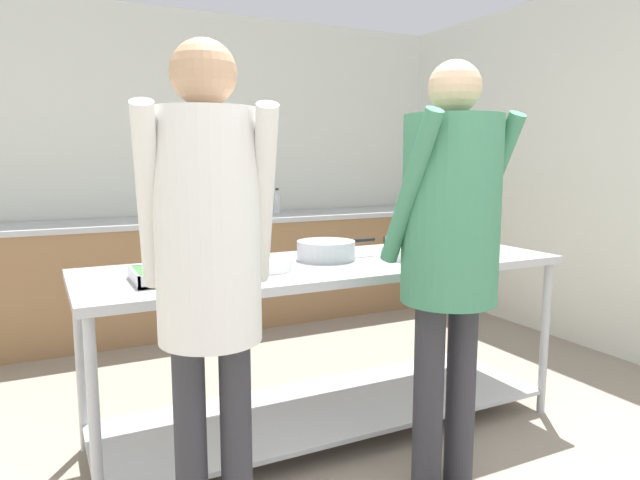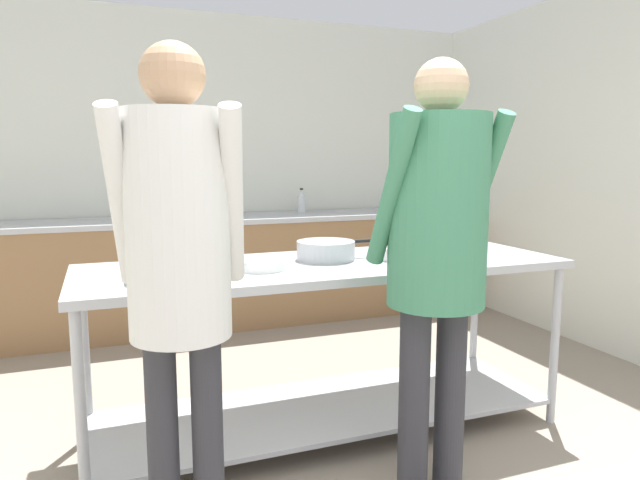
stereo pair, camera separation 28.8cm
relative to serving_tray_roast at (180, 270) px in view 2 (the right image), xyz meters
name	(u,v)px [view 2 (the right image)]	position (x,y,z in m)	size (l,w,h in m)	color
wall_rear	(210,168)	(0.60, 2.58, 0.41)	(5.06, 0.06, 2.65)	silver
wall_right	(617,170)	(3.11, 0.50, 0.41)	(0.06, 4.27, 2.65)	silver
back_counter	(221,271)	(0.60, 2.21, -0.45)	(4.90, 0.65, 0.92)	olive
serving_counter	(327,318)	(0.73, 0.08, -0.31)	(2.41, 0.80, 0.89)	#ADAFB5
serving_tray_roast	(180,270)	(0.00, 0.00, 0.00)	(0.45, 0.28, 0.05)	#ADAFB5
plate_stack	(262,264)	(0.38, 0.02, 0.00)	(0.24, 0.24, 0.05)	white
sauce_pan	(326,250)	(0.76, 0.15, 0.03)	(0.44, 0.30, 0.10)	#ADAFB5
broccoli_bowl	(405,252)	(1.13, -0.01, 0.02)	(0.23, 0.23, 0.11)	silver
serving_tray_vegetables	(437,244)	(1.49, 0.26, 0.00)	(0.41, 0.33, 0.05)	#ADAFB5
guest_serving_left	(437,236)	(0.93, -0.61, 0.19)	(0.49, 0.39, 1.79)	#2D2D33
guest_serving_right	(179,250)	(-0.08, -0.64, 0.19)	(0.49, 0.42, 1.77)	#2D2D33
water_bottle	(302,202)	(1.37, 2.30, 0.11)	(0.07, 0.07, 0.22)	silver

